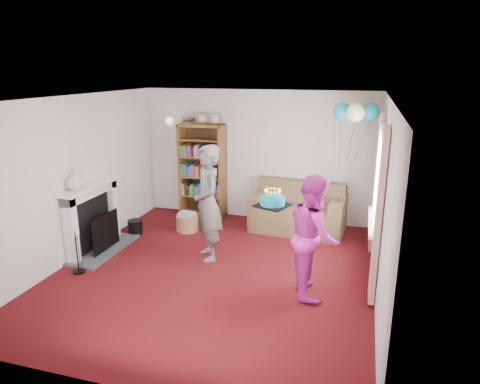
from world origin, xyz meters
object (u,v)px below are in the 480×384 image
(person_magenta, at_px, (314,236))
(sofa, at_px, (299,212))
(bookcase, at_px, (203,172))
(birthday_cake, at_px, (273,201))
(person_striped, at_px, (208,203))

(person_magenta, bearing_deg, sofa, -2.27)
(bookcase, height_order, birthday_cake, bookcase)
(person_magenta, bearing_deg, person_striped, 54.09)
(bookcase, xyz_separation_m, person_striped, (0.80, -1.86, -0.01))
(person_striped, xyz_separation_m, person_magenta, (1.68, -0.63, -0.09))
(sofa, bearing_deg, bookcase, 177.84)
(bookcase, distance_m, sofa, 2.05)
(birthday_cake, bearing_deg, sofa, 88.84)
(sofa, distance_m, birthday_cake, 2.34)
(birthday_cake, bearing_deg, person_striped, 153.81)
(birthday_cake, bearing_deg, bookcase, 128.46)
(sofa, bearing_deg, birthday_cake, -86.54)
(sofa, height_order, birthday_cake, birthday_cake)
(person_striped, relative_size, birthday_cake, 4.56)
(person_striped, height_order, birthday_cake, person_striped)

